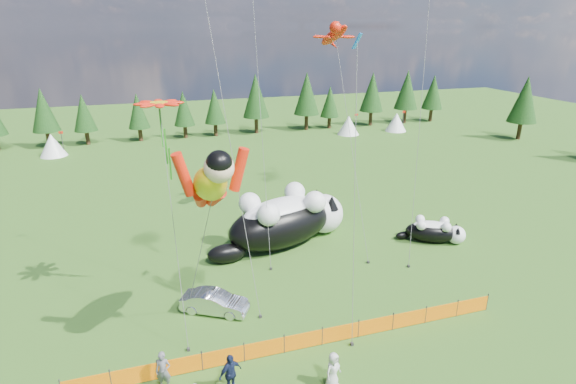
% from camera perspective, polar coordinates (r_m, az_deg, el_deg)
% --- Properties ---
extents(ground, '(160.00, 160.00, 0.00)m').
position_cam_1_polar(ground, '(26.09, -0.29, -15.28)').
color(ground, '#183D0B').
rests_on(ground, ground).
extents(safety_fence, '(22.06, 0.06, 1.10)m').
position_cam_1_polar(safety_fence, '(23.51, 1.97, -18.33)').
color(safety_fence, '#262626').
rests_on(safety_fence, ground).
extents(tree_line, '(90.00, 4.00, 8.00)m').
position_cam_1_polar(tree_line, '(66.54, -11.90, 10.18)').
color(tree_line, black).
rests_on(tree_line, ground).
extents(festival_tents, '(50.00, 3.20, 2.80)m').
position_cam_1_polar(festival_tents, '(64.20, -1.36, 7.88)').
color(festival_tents, white).
rests_on(festival_tents, ground).
extents(cat_large, '(11.09, 6.44, 4.11)m').
position_cam_1_polar(cat_large, '(32.88, -0.13, -3.42)').
color(cat_large, black).
rests_on(cat_large, ground).
extents(cat_small, '(4.70, 3.36, 1.84)m').
position_cam_1_polar(cat_small, '(35.28, 18.12, -4.71)').
color(cat_small, black).
rests_on(cat_small, ground).
extents(car, '(3.95, 3.01, 1.25)m').
position_cam_1_polar(car, '(26.26, -9.31, -13.65)').
color(car, silver).
rests_on(car, ground).
extents(spectator_a, '(0.79, 0.65, 1.88)m').
position_cam_1_polar(spectator_a, '(21.94, -15.56, -21.03)').
color(spectator_a, '#5C5D62').
rests_on(spectator_a, ground).
extents(spectator_c, '(1.29, 1.02, 1.96)m').
position_cam_1_polar(spectator_c, '(21.20, -7.33, -21.94)').
color(spectator_c, '#151D3A').
rests_on(spectator_c, ground).
extents(spectator_e, '(1.00, 0.87, 1.72)m').
position_cam_1_polar(spectator_e, '(21.51, 5.74, -21.53)').
color(spectator_e, beige).
rests_on(spectator_e, ground).
extents(superhero_kite, '(5.40, 5.76, 11.00)m').
position_cam_1_polar(superhero_kite, '(20.71, -9.79, 1.03)').
color(superhero_kite, '#DFC00B').
rests_on(superhero_kite, ground).
extents(gecko_kite, '(3.22, 12.39, 17.17)m').
position_cam_1_polar(gecko_kite, '(36.38, 5.84, 19.15)').
color(gecko_kite, red).
rests_on(gecko_kite, ground).
extents(flower_kite, '(3.30, 6.69, 12.39)m').
position_cam_1_polar(flower_kite, '(24.13, -16.03, 10.37)').
color(flower_kite, red).
rests_on(flower_kite, ground).
extents(diamond_kite_c, '(1.40, 3.65, 15.32)m').
position_cam_1_polar(diamond_kite_c, '(21.99, 8.76, 16.59)').
color(diamond_kite_c, '#0B5AAF').
rests_on(diamond_kite_c, ground).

